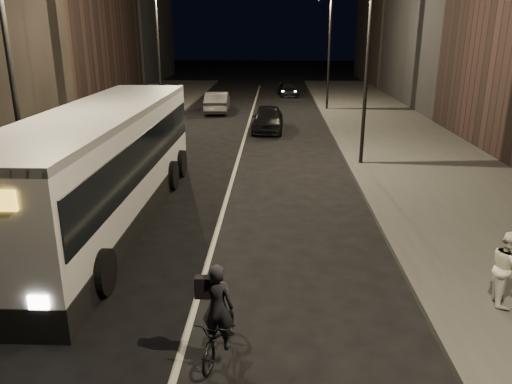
# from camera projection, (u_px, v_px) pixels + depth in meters

# --- Properties ---
(ground) EXTENTS (180.00, 180.00, 0.00)m
(ground) POSITION_uv_depth(u_px,v_px,m) (196.00, 302.00, 11.29)
(ground) COLOR black
(ground) RESTS_ON ground
(sidewalk_right) EXTENTS (7.00, 70.00, 0.16)m
(sidewalk_right) POSITION_uv_depth(u_px,v_px,m) (414.00, 154.00, 24.24)
(sidewalk_right) COLOR #3A3A38
(sidewalk_right) RESTS_ON ground
(sidewalk_left) EXTENTS (7.00, 70.00, 0.16)m
(sidewalk_left) POSITION_uv_depth(u_px,v_px,m) (70.00, 151.00, 24.87)
(sidewalk_left) COLOR #3A3A38
(sidewalk_left) RESTS_ON ground
(streetlight_right_mid) EXTENTS (1.20, 0.44, 8.12)m
(streetlight_right_mid) POSITION_uv_depth(u_px,v_px,m) (362.00, 42.00, 20.81)
(streetlight_right_mid) COLOR black
(streetlight_right_mid) RESTS_ON sidewalk_right
(streetlight_right_far) EXTENTS (1.20, 0.44, 8.12)m
(streetlight_right_far) POSITION_uv_depth(u_px,v_px,m) (326.00, 36.00, 36.00)
(streetlight_right_far) COLOR black
(streetlight_right_far) RESTS_ON sidewalk_right
(streetlight_left_near) EXTENTS (1.20, 0.44, 8.12)m
(streetlight_left_near) POSITION_uv_depth(u_px,v_px,m) (17.00, 49.00, 13.61)
(streetlight_left_near) COLOR black
(streetlight_left_near) RESTS_ON sidewalk_left
(streetlight_left_far) EXTENTS (1.20, 0.44, 8.12)m
(streetlight_left_far) POSITION_uv_depth(u_px,v_px,m) (162.00, 38.00, 30.70)
(streetlight_left_far) COLOR black
(streetlight_left_far) RESTS_ON sidewalk_left
(city_bus) EXTENTS (3.16, 13.36, 3.59)m
(city_bus) POSITION_uv_depth(u_px,v_px,m) (103.00, 162.00, 15.51)
(city_bus) COLOR silver
(city_bus) RESTS_ON ground
(cyclist_on_bicycle) EXTENTS (0.96, 1.82, 2.00)m
(cyclist_on_bicycle) POSITION_uv_depth(u_px,v_px,m) (219.00, 326.00, 9.20)
(cyclist_on_bicycle) COLOR black
(cyclist_on_bicycle) RESTS_ON ground
(pedestrian_woman) EXTENTS (0.76, 0.91, 1.67)m
(pedestrian_woman) POSITION_uv_depth(u_px,v_px,m) (508.00, 268.00, 10.71)
(pedestrian_woman) COLOR white
(pedestrian_woman) RESTS_ON sidewalk_right
(car_near) EXTENTS (1.94, 4.53, 1.52)m
(car_near) POSITION_uv_depth(u_px,v_px,m) (268.00, 119.00, 29.88)
(car_near) COLOR black
(car_near) RESTS_ON ground
(car_mid) EXTENTS (1.83, 4.74, 1.54)m
(car_mid) POSITION_uv_depth(u_px,v_px,m) (217.00, 102.00, 36.52)
(car_mid) COLOR #37373A
(car_mid) RESTS_ON ground
(car_far) EXTENTS (2.02, 4.15, 1.16)m
(car_far) POSITION_uv_depth(u_px,v_px,m) (289.00, 89.00, 45.76)
(car_far) COLOR black
(car_far) RESTS_ON ground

